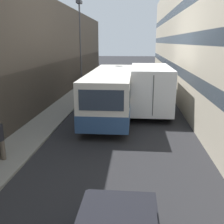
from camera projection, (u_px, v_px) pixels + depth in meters
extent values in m
plane|color=#232326|center=(119.00, 127.00, 14.75)|extent=(150.00, 150.00, 0.00)
cube|color=gray|center=(44.00, 124.00, 15.11)|extent=(1.92, 60.00, 0.11)
cube|color=#51473D|center=(1.00, 56.00, 14.30)|extent=(2.40, 60.00, 7.73)
cube|color=black|center=(17.00, 98.00, 14.85)|extent=(1.08, 60.00, 3.09)
cube|color=#333D47|center=(206.00, 83.00, 13.70)|extent=(1.08, 60.00, 0.70)
cube|color=#333D47|center=(210.00, 38.00, 13.11)|extent=(1.08, 60.00, 0.70)
cube|color=silver|center=(111.00, 90.00, 16.70)|extent=(2.53, 9.83, 2.41)
cube|color=#2D4C7A|center=(111.00, 102.00, 16.90)|extent=(2.55, 9.85, 0.84)
cube|color=#2D3847|center=(111.00, 85.00, 16.60)|extent=(2.56, 9.04, 0.77)
cube|color=#2D3847|center=(101.00, 100.00, 11.85)|extent=(2.07, 0.04, 0.96)
cylinder|color=black|center=(100.00, 97.00, 20.02)|extent=(0.24, 1.00, 1.00)
cylinder|color=black|center=(129.00, 98.00, 19.83)|extent=(0.24, 1.00, 1.00)
cylinder|color=black|center=(86.00, 121.00, 14.16)|extent=(0.24, 1.00, 1.00)
cylinder|color=black|center=(127.00, 122.00, 13.97)|extent=(0.24, 1.00, 1.00)
cube|color=silver|center=(148.00, 82.00, 21.25)|extent=(2.40, 2.28, 2.13)
cube|color=silver|center=(150.00, 87.00, 17.27)|extent=(2.50, 5.86, 2.66)
cube|color=#4C4C4C|center=(153.00, 96.00, 14.45)|extent=(0.05, 0.02, 2.26)
cylinder|color=black|center=(133.00, 94.00, 21.60)|extent=(0.22, 0.96, 0.96)
cylinder|color=black|center=(161.00, 94.00, 21.41)|extent=(0.22, 0.96, 0.96)
cylinder|color=black|center=(133.00, 111.00, 16.14)|extent=(0.22, 0.96, 0.96)
cylinder|color=black|center=(169.00, 112.00, 15.95)|extent=(0.22, 0.96, 0.96)
cube|color=silver|center=(108.00, 77.00, 27.06)|extent=(1.84, 4.59, 1.73)
cube|color=#2D3847|center=(110.00, 72.00, 28.86)|extent=(1.47, 0.04, 0.61)
cylinder|color=black|center=(101.00, 82.00, 28.62)|extent=(0.16, 0.64, 0.64)
cylinder|color=black|center=(117.00, 83.00, 28.48)|extent=(0.16, 0.64, 0.64)
cylinder|color=black|center=(98.00, 86.00, 26.06)|extent=(0.16, 0.64, 0.64)
cylinder|color=black|center=(115.00, 87.00, 25.92)|extent=(0.16, 0.64, 0.64)
cylinder|color=brown|center=(3.00, 150.00, 10.29)|extent=(0.18, 0.18, 0.80)
cylinder|color=#38383D|center=(81.00, 52.00, 21.26)|extent=(0.12, 0.12, 7.38)
cube|color=#38383D|center=(79.00, 2.00, 20.27)|extent=(0.36, 0.80, 0.24)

